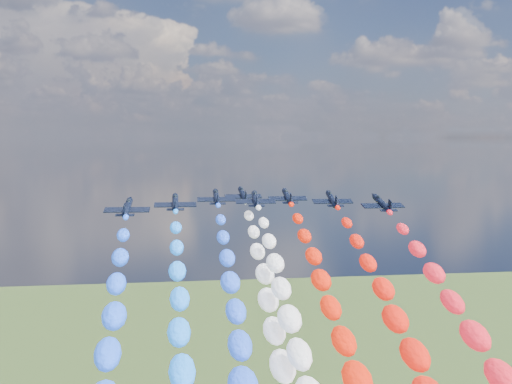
{
  "coord_description": "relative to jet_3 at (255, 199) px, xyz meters",
  "views": [
    {
      "loc": [
        -19.57,
        -140.38,
        122.45
      ],
      "look_at": [
        0.0,
        4.0,
        110.05
      ],
      "focal_mm": 44.84,
      "sensor_mm": 36.0,
      "label": 1
    }
  ],
  "objects": [
    {
      "name": "jet_0",
      "position": [
        -28.65,
        -13.88,
        0.0
      ],
      "size": [
        10.09,
        13.31,
        5.92
      ],
      "primitive_type": null,
      "rotation": [
        0.27,
        0.0,
        -0.06
      ],
      "color": "black"
    },
    {
      "name": "trail_4",
      "position": [
        -1.48,
        -42.58,
        -24.6
      ],
      "size": [
        5.82,
        106.73,
        52.25
      ],
      "primitive_type": null,
      "color": "white"
    },
    {
      "name": "jet_5",
      "position": [
        8.69,
        5.81,
        0.0
      ],
      "size": [
        9.38,
        12.8,
        5.92
      ],
      "primitive_type": null,
      "rotation": [
        0.27,
        0.0,
        -0.01
      ],
      "color": "black"
    },
    {
      "name": "jet_4",
      "position": [
        -1.48,
        12.97,
        0.0
      ],
      "size": [
        9.79,
        13.1,
        5.92
      ],
      "primitive_type": null,
      "rotation": [
        0.27,
        0.0,
        0.04
      ],
      "color": "black"
    },
    {
      "name": "jet_6",
      "position": [
        17.78,
        -2.51,
        0.0
      ],
      "size": [
        9.8,
        13.1,
        5.92
      ],
      "primitive_type": null,
      "rotation": [
        0.27,
        0.0,
        -0.04
      ],
      "color": "black"
    },
    {
      "name": "jet_3",
      "position": [
        0.0,
        0.0,
        0.0
      ],
      "size": [
        10.12,
        13.33,
        5.92
      ],
      "primitive_type": null,
      "rotation": [
        0.27,
        0.0,
        -0.07
      ],
      "color": "black"
    },
    {
      "name": "jet_2",
      "position": [
        -8.71,
        6.08,
        0.0
      ],
      "size": [
        9.44,
        12.85,
        5.92
      ],
      "primitive_type": null,
      "rotation": [
        0.27,
        0.0,
        -0.01
      ],
      "color": "black"
    },
    {
      "name": "jet_1",
      "position": [
        -18.71,
        -5.1,
        0.0
      ],
      "size": [
        9.39,
        12.81,
        5.92
      ],
      "primitive_type": null,
      "rotation": [
        0.27,
        0.0,
        -0.01
      ],
      "color": "black"
    },
    {
      "name": "trail_5",
      "position": [
        8.69,
        -49.74,
        -24.6
      ],
      "size": [
        5.82,
        106.73,
        52.25
      ],
      "primitive_type": null,
      "color": "red"
    },
    {
      "name": "jet_7",
      "position": [
        26.3,
        -13.07,
        0.0
      ],
      "size": [
        9.92,
        13.19,
        5.92
      ],
      "primitive_type": null,
      "rotation": [
        0.27,
        0.0,
        0.05
      ],
      "color": "black"
    },
    {
      "name": "trail_2",
      "position": [
        -8.71,
        -49.47,
        -24.6
      ],
      "size": [
        5.82,
        106.73,
        52.25
      ],
      "primitive_type": null,
      "color": "blue"
    }
  ]
}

